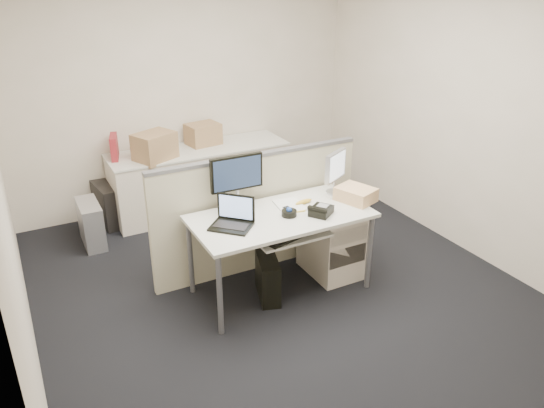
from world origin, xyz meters
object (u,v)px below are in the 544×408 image
monitor_main (237,181)px  laptop (231,214)px  desk (281,222)px  desk_phone (321,211)px

monitor_main → laptop: (-0.21, -0.34, -0.11)m
desk → laptop: size_ratio=4.76×
laptop → desk_phone: 0.78m
monitor_main → desk_phone: size_ratio=2.37×
laptop → monitor_main: bearing=103.5°
laptop → desk_phone: size_ratio=1.62×
desk → laptop: bearing=-177.1°
desk → laptop: (-0.46, -0.02, 0.18)m
monitor_main → desk_phone: bearing=-39.2°
desk → monitor_main: bearing=128.0°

